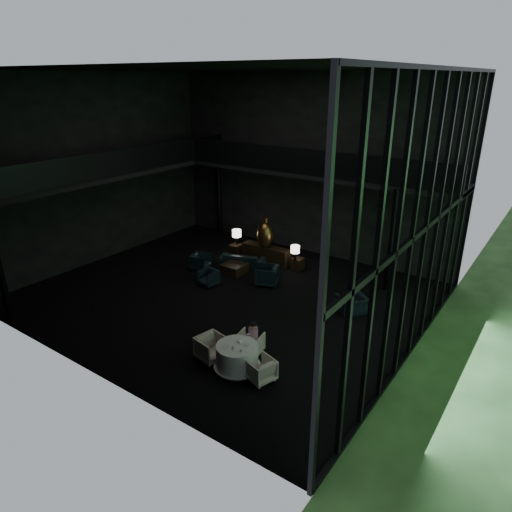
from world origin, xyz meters
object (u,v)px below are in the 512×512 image
Objects in this scene: console at (266,254)px; table_lamp_right at (295,250)px; bronze_urn at (265,234)px; window_armchair at (352,303)px; side_table_right at (297,264)px; sofa at (242,258)px; coffee_table at (234,268)px; lounge_armchair_south at (208,278)px; dining_chair_north at (250,343)px; table_lamp_left at (237,234)px; side_table_left at (236,250)px; dining_chair_east at (260,369)px; lounge_armchair_east at (267,273)px; dining_chair_west at (211,347)px; dining_table at (237,358)px; lounge_armchair_west at (200,261)px; child at (253,331)px.

table_lamp_right reaches higher than console.
bronze_urn is 5.64m from window_armchair.
console reaches higher than side_table_right.
sofa is 0.84m from coffee_table.
lounge_armchair_south is at bearing 72.53° from sofa.
table_lamp_right is at bearing -80.71° from dining_chair_north.
side_table_right is at bearing 4.99° from bronze_urn.
table_lamp_left is 3.29m from side_table_right.
side_table_left is 0.57× the size of coffee_table.
lounge_armchair_south is 5.14m from dining_chair_north.
side_table_left is 0.82× the size of lounge_armchair_south.
dining_chair_east is at bearing -56.69° from bronze_urn.
dining_chair_north is at bearing -71.15° from table_lamp_right.
lounge_armchair_east is (-0.22, -1.82, -0.49)m from table_lamp_right.
table_lamp_left is at bearing -146.49° from lounge_armchair_east.
dining_table is at bearing -75.44° from dining_chair_west.
table_lamp_left is 9.00m from dining_table.
console is 8.15m from dining_table.
window_armchair is 4.39m from dining_chair_north.
console is 2.84× the size of dining_chair_west.
lounge_armchair_south reaches higher than side_table_right.
window_armchair reaches higher than sofa.
table_lamp_left reaches higher than side_table_left.
lounge_armchair_south is 0.70× the size of coffee_table.
lounge_armchair_west is 7.46m from dining_table.
child is (4.27, -2.91, 0.44)m from lounge_armchair_south.
lounge_armchair_south is at bearing -98.05° from console.
child is at bearing 94.44° from dining_table.
coffee_table is at bearing -54.08° from side_table_left.
table_lamp_right reaches higher than lounge_armchair_east.
dining_chair_north is at bearing -59.44° from bronze_urn.
lounge_armchair_south is (-0.48, -3.40, -0.05)m from console.
dining_chair_east reaches higher than coffee_table.
window_armchair is at bearing -29.89° from table_lamp_right.
lounge_armchair_east is at bearing -96.21° from side_table_right.
lounge_armchair_east is 1.58× the size of child.
dining_table is 1.93× the size of dining_chair_north.
lounge_armchair_west is 0.75× the size of lounge_armchair_east.
dining_table is (3.86, -7.18, -0.04)m from console.
table_lamp_left is 0.77× the size of coffee_table.
side_table_right is at bearing 21.79° from dining_chair_west.
window_armchair reaches higher than coffee_table.
child is (5.39, -6.24, -0.27)m from table_lamp_left.
side_table_right is 0.63× the size of dining_chair_west.
bronze_urn is 1.95× the size of dining_chair_north.
sofa is 7.13m from dining_chair_west.
dining_chair_east is (5.26, -6.20, -0.04)m from sofa.
lounge_armchair_west is (-0.23, -2.19, 0.10)m from side_table_left.
sofa is 2.09× the size of coffee_table.
dining_chair_east is (6.53, -4.89, -0.03)m from lounge_armchair_west.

